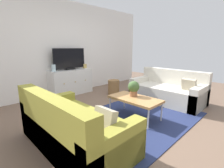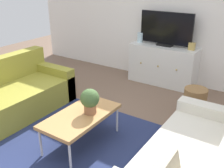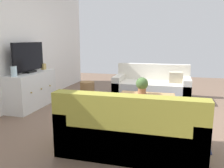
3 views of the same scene
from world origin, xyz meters
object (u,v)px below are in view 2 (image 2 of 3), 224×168
object	(u,v)px
mantel_clock	(192,46)
wicker_basket	(195,102)
glass_vase	(140,37)
tv_console	(163,65)
flat_screen_tv	(166,29)
couch_left_side	(10,96)
potted_plant	(90,100)
coffee_table	(81,117)

from	to	relation	value
mantel_clock	wicker_basket	bearing A→B (deg)	-65.90
glass_vase	mantel_clock	xyz separation A→B (m)	(1.02, 0.00, -0.03)
glass_vase	mantel_clock	world-z (taller)	glass_vase
tv_console	flat_screen_tv	bearing A→B (deg)	90.00
couch_left_side	glass_vase	xyz separation A→B (m)	(0.93, 2.37, 0.56)
tv_console	potted_plant	bearing A→B (deg)	-88.81
coffee_table	flat_screen_tv	bearing A→B (deg)	89.41
coffee_table	mantel_clock	distance (m)	2.49
flat_screen_tv	glass_vase	size ratio (longest dim) A/B	5.24
potted_plant	glass_vase	xyz separation A→B (m)	(-0.56, 2.31, 0.25)
coffee_table	mantel_clock	size ratio (longest dim) A/B	7.75
potted_plant	tv_console	distance (m)	2.32
coffee_table	mantel_clock	xyz separation A→B (m)	(0.54, 2.40, 0.42)
tv_console	flat_screen_tv	size ratio (longest dim) A/B	1.27
couch_left_side	wicker_basket	distance (m)	2.78
tv_console	flat_screen_tv	distance (m)	0.68
couch_left_side	wicker_basket	world-z (taller)	couch_left_side
glass_vase	coffee_table	bearing A→B (deg)	-78.56
potted_plant	flat_screen_tv	bearing A→B (deg)	91.18
coffee_table	potted_plant	distance (m)	0.24
coffee_table	tv_console	distance (m)	2.40
mantel_clock	couch_left_side	bearing A→B (deg)	-129.46
couch_left_side	glass_vase	distance (m)	2.61
tv_console	wicker_basket	bearing A→B (deg)	-44.49
tv_console	wicker_basket	xyz separation A→B (m)	(0.91, -0.89, -0.16)
mantel_clock	wicker_basket	xyz separation A→B (m)	(0.40, -0.89, -0.59)
potted_plant	tv_console	bearing A→B (deg)	91.19
flat_screen_tv	potted_plant	bearing A→B (deg)	-88.82
mantel_clock	coffee_table	bearing A→B (deg)	-102.58
potted_plant	tv_console	world-z (taller)	tv_console
glass_vase	wicker_basket	bearing A→B (deg)	-32.19
flat_screen_tv	mantel_clock	size ratio (longest dim) A/B	7.64
couch_left_side	tv_console	bearing A→B (deg)	58.69
potted_plant	wicker_basket	world-z (taller)	potted_plant
glass_vase	wicker_basket	xyz separation A→B (m)	(1.42, -0.89, -0.62)
potted_plant	flat_screen_tv	size ratio (longest dim) A/B	0.31
potted_plant	mantel_clock	bearing A→B (deg)	78.65
couch_left_side	glass_vase	bearing A→B (deg)	68.53
flat_screen_tv	wicker_basket	world-z (taller)	flat_screen_tv
flat_screen_tv	coffee_table	bearing A→B (deg)	-90.59
glass_vase	wicker_basket	distance (m)	1.79
flat_screen_tv	wicker_basket	bearing A→B (deg)	-45.13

